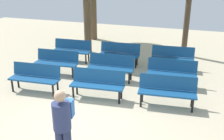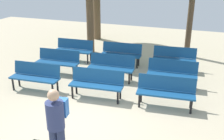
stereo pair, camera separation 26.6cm
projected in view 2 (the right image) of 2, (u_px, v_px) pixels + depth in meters
ground_plane at (77, 125)px, 6.61m from camera, size 24.00×24.00×0.00m
bench_r0_c0 at (35, 75)px, 8.34m from camera, size 1.63×0.59×0.87m
bench_r0_c1 at (97, 82)px, 7.84m from camera, size 1.64×0.63×0.87m
bench_r0_c2 at (166, 90)px, 7.33m from camera, size 1.64×0.63×0.87m
bench_r1_c0 at (58, 60)px, 9.69m from camera, size 1.63×0.58×0.87m
bench_r1_c1 at (111, 66)px, 9.15m from camera, size 1.62×0.57×0.87m
bench_r1_c2 at (172, 72)px, 8.60m from camera, size 1.63×0.58×0.87m
bench_r2_c0 at (74, 49)px, 11.05m from camera, size 1.62×0.55×0.87m
bench_r2_c1 at (121, 53)px, 10.53m from camera, size 1.63×0.57×0.87m
bench_r2_c2 at (174, 57)px, 9.99m from camera, size 1.64×0.62×0.87m
visitor_with_backpack at (57, 123)px, 5.02m from camera, size 0.38×0.56×1.65m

